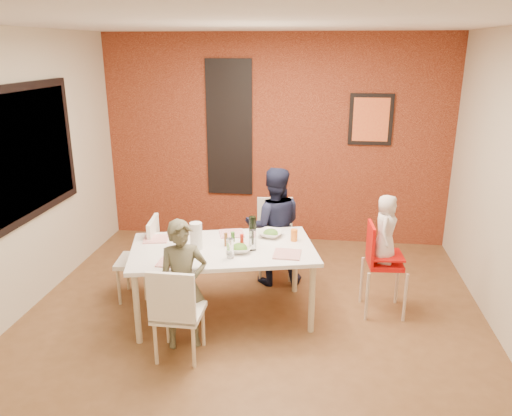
# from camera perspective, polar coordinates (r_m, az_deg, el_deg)

# --- Properties ---
(ground) EXTENTS (4.50, 4.50, 0.00)m
(ground) POSITION_cam_1_polar(r_m,az_deg,el_deg) (4.93, -0.46, -12.79)
(ground) COLOR brown
(ground) RESTS_ON ground
(ceiling) EXTENTS (4.50, 4.50, 0.02)m
(ceiling) POSITION_cam_1_polar(r_m,az_deg,el_deg) (4.24, -0.56, 20.41)
(ceiling) COLOR silver
(ceiling) RESTS_ON wall_back
(wall_back) EXTENTS (4.50, 0.02, 2.70)m
(wall_back) POSITION_cam_1_polar(r_m,az_deg,el_deg) (6.57, 2.22, 7.72)
(wall_back) COLOR beige
(wall_back) RESTS_ON ground
(wall_front) EXTENTS (4.50, 0.02, 2.70)m
(wall_front) POSITION_cam_1_polar(r_m,az_deg,el_deg) (2.34, -8.28, -12.23)
(wall_front) COLOR beige
(wall_front) RESTS_ON ground
(wall_left) EXTENTS (0.02, 4.50, 2.70)m
(wall_left) POSITION_cam_1_polar(r_m,az_deg,el_deg) (5.19, -25.95, 3.13)
(wall_left) COLOR beige
(wall_left) RESTS_ON ground
(brick_accent_wall) EXTENTS (4.50, 0.02, 2.70)m
(brick_accent_wall) POSITION_cam_1_polar(r_m,az_deg,el_deg) (6.55, 2.20, 7.69)
(brick_accent_wall) COLOR maroon
(brick_accent_wall) RESTS_ON ground
(picture_window_frame) EXTENTS (0.05, 1.70, 1.30)m
(picture_window_frame) POSITION_cam_1_polar(r_m,az_deg,el_deg) (5.30, -24.83, 5.78)
(picture_window_frame) COLOR black
(picture_window_frame) RESTS_ON wall_left
(picture_window_pane) EXTENTS (0.02, 1.55, 1.15)m
(picture_window_pane) POSITION_cam_1_polar(r_m,az_deg,el_deg) (5.29, -24.69, 5.78)
(picture_window_pane) COLOR black
(picture_window_pane) RESTS_ON wall_left
(glassblock_strip) EXTENTS (0.55, 0.03, 1.70)m
(glassblock_strip) POSITION_cam_1_polar(r_m,az_deg,el_deg) (6.59, -3.06, 9.06)
(glassblock_strip) COLOR silver
(glassblock_strip) RESTS_ON wall_back
(glassblock_surround) EXTENTS (0.60, 0.03, 1.76)m
(glassblock_surround) POSITION_cam_1_polar(r_m,az_deg,el_deg) (6.59, -3.07, 9.05)
(glassblock_surround) COLOR black
(glassblock_surround) RESTS_ON wall_back
(art_print_frame) EXTENTS (0.54, 0.03, 0.64)m
(art_print_frame) POSITION_cam_1_polar(r_m,az_deg,el_deg) (6.49, 12.98, 9.83)
(art_print_frame) COLOR black
(art_print_frame) RESTS_ON wall_back
(art_print_canvas) EXTENTS (0.44, 0.01, 0.54)m
(art_print_canvas) POSITION_cam_1_polar(r_m,az_deg,el_deg) (6.47, 13.00, 9.81)
(art_print_canvas) COLOR orange
(art_print_canvas) RESTS_ON wall_back
(dining_table) EXTENTS (1.89, 1.34, 0.71)m
(dining_table) POSITION_cam_1_polar(r_m,az_deg,el_deg) (4.76, -3.79, -5.21)
(dining_table) COLOR white
(dining_table) RESTS_ON ground
(chair_near) EXTENTS (0.40, 0.40, 0.85)m
(chair_near) POSITION_cam_1_polar(r_m,az_deg,el_deg) (4.21, -9.15, -11.39)
(chair_near) COLOR white
(chair_near) RESTS_ON ground
(chair_far) EXTENTS (0.45, 0.45, 0.88)m
(chair_far) POSITION_cam_1_polar(r_m,az_deg,el_deg) (5.71, 2.18, -2.84)
(chair_far) COLOR silver
(chair_far) RESTS_ON ground
(chair_left) EXTENTS (0.44, 0.44, 0.87)m
(chair_left) POSITION_cam_1_polar(r_m,az_deg,el_deg) (5.27, -12.62, -5.19)
(chair_left) COLOR white
(chair_left) RESTS_ON ground
(high_chair) EXTENTS (0.41, 0.41, 0.92)m
(high_chair) POSITION_cam_1_polar(r_m,az_deg,el_deg) (5.00, 14.05, -5.79)
(high_chair) COLOR red
(high_chair) RESTS_ON ground
(child_near) EXTENTS (0.49, 0.40, 1.16)m
(child_near) POSITION_cam_1_polar(r_m,az_deg,el_deg) (4.36, -8.33, -8.69)
(child_near) COLOR brown
(child_near) RESTS_ON ground
(child_far) EXTENTS (0.70, 0.58, 1.31)m
(child_far) POSITION_cam_1_polar(r_m,az_deg,el_deg) (5.43, 2.06, -2.10)
(child_far) COLOR #151931
(child_far) RESTS_ON ground
(toddler) EXTENTS (0.28, 0.37, 0.67)m
(toddler) POSITION_cam_1_polar(r_m,az_deg,el_deg) (4.88, 14.60, -2.31)
(toddler) COLOR silver
(toddler) RESTS_ON high_chair
(plate_near_left) EXTENTS (0.22, 0.22, 0.01)m
(plate_near_left) POSITION_cam_1_polar(r_m,az_deg,el_deg) (4.46, -9.72, -6.13)
(plate_near_left) COLOR white
(plate_near_left) RESTS_ON dining_table
(plate_far_mid) EXTENTS (0.30, 0.30, 0.01)m
(plate_far_mid) POSITION_cam_1_polar(r_m,az_deg,el_deg) (5.05, -2.78, -2.92)
(plate_far_mid) COLOR white
(plate_far_mid) RESTS_ON dining_table
(plate_near_right) EXTENTS (0.25, 0.25, 0.01)m
(plate_near_right) POSITION_cam_1_polar(r_m,az_deg,el_deg) (4.56, 3.57, -5.29)
(plate_near_right) COLOR silver
(plate_near_right) RESTS_ON dining_table
(plate_far_left) EXTENTS (0.27, 0.27, 0.01)m
(plate_far_left) POSITION_cam_1_polar(r_m,az_deg,el_deg) (5.00, -11.39, -3.48)
(plate_far_left) COLOR white
(plate_far_left) RESTS_ON dining_table
(salad_bowl_a) EXTENTS (0.26, 0.26, 0.06)m
(salad_bowl_a) POSITION_cam_1_polar(r_m,az_deg,el_deg) (4.62, -1.91, -4.67)
(salad_bowl_a) COLOR white
(salad_bowl_a) RESTS_ON dining_table
(salad_bowl_b) EXTENTS (0.29, 0.29, 0.06)m
(salad_bowl_b) POSITION_cam_1_polar(r_m,az_deg,el_deg) (4.97, 1.69, -2.95)
(salad_bowl_b) COLOR white
(salad_bowl_b) RESTS_ON dining_table
(wine_bottle) EXTENTS (0.07, 0.07, 0.26)m
(wine_bottle) POSITION_cam_1_polar(r_m,az_deg,el_deg) (4.78, -0.40, -2.50)
(wine_bottle) COLOR black
(wine_bottle) RESTS_ON dining_table
(wine_glass_a) EXTENTS (0.06, 0.06, 0.19)m
(wine_glass_a) POSITION_cam_1_polar(r_m,az_deg,el_deg) (4.46, -2.97, -4.63)
(wine_glass_a) COLOR white
(wine_glass_a) RESTS_ON dining_table
(wine_glass_b) EXTENTS (0.07, 0.07, 0.19)m
(wine_glass_b) POSITION_cam_1_polar(r_m,az_deg,el_deg) (4.63, -0.38, -3.68)
(wine_glass_b) COLOR silver
(wine_glass_b) RESTS_ON dining_table
(paper_towel_roll) EXTENTS (0.11, 0.11, 0.26)m
(paper_towel_roll) POSITION_cam_1_polar(r_m,az_deg,el_deg) (4.67, -6.86, -3.19)
(paper_towel_roll) COLOR silver
(paper_towel_roll) RESTS_ON dining_table
(condiment_red) EXTENTS (0.03, 0.03, 0.13)m
(condiment_red) POSITION_cam_1_polar(r_m,az_deg,el_deg) (4.69, -1.63, -3.79)
(condiment_red) COLOR red
(condiment_red) RESTS_ON dining_table
(condiment_green) EXTENTS (0.04, 0.04, 0.15)m
(condiment_green) POSITION_cam_1_polar(r_m,az_deg,el_deg) (4.71, -2.66, -3.61)
(condiment_green) COLOR #3D7B29
(condiment_green) RESTS_ON dining_table
(condiment_brown) EXTENTS (0.03, 0.03, 0.13)m
(condiment_brown) POSITION_cam_1_polar(r_m,az_deg,el_deg) (4.74, -3.46, -3.61)
(condiment_brown) COLOR brown
(condiment_brown) RESTS_ON dining_table
(sippy_cup) EXTENTS (0.07, 0.07, 0.12)m
(sippy_cup) POSITION_cam_1_polar(r_m,az_deg,el_deg) (4.87, 4.37, -3.11)
(sippy_cup) COLOR orange
(sippy_cup) RESTS_ON dining_table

